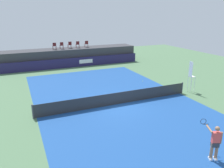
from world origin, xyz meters
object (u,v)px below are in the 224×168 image
spectator_chair_left (62,45)px  spectator_chair_right (78,44)px  spectator_chair_far_right (86,44)px  tennis_ball (143,81)px  umpire_chair (191,75)px  net_post_near (33,112)px  spectator_chair_far_left (54,46)px  spectator_chair_center (70,45)px  net_post_far (182,88)px  tennis_player (215,142)px

spectator_chair_left → spectator_chair_right: bearing=2.6°
spectator_chair_far_right → tennis_ball: bearing=-76.7°
umpire_chair → net_post_near: (-13.25, -0.01, -1.09)m
spectator_chair_far_right → spectator_chair_far_left: bearing=-175.6°
spectator_chair_center → net_post_near: size_ratio=0.89×
spectator_chair_far_right → spectator_chair_right: bearing=-177.9°
spectator_chair_far_right → net_post_far: 15.98m
spectator_chair_far_right → tennis_ball: size_ratio=13.06×
spectator_chair_left → net_post_far: spectator_chair_left is taller
spectator_chair_far_left → tennis_player: spectator_chair_far_left is taller
spectator_chair_far_left → spectator_chair_left: 0.98m
spectator_chair_left → spectator_chair_far_right: (3.43, 0.15, 0.00)m
umpire_chair → net_post_near: 13.30m
spectator_chair_far_left → net_post_far: bearing=-61.2°
net_post_near → tennis_ball: (11.12, 4.43, -0.46)m
spectator_chair_right → tennis_player: bearing=-89.4°
spectator_chair_left → net_post_near: size_ratio=0.89×
spectator_chair_far_left → spectator_chair_center: (2.07, 0.33, 0.00)m
spectator_chair_far_left → umpire_chair: 17.58m
spectator_chair_right → tennis_player: spectator_chair_right is taller
net_post_near → net_post_far: 12.40m
umpire_chair → net_post_near: bearing=-180.0°
spectator_chair_center → tennis_ball: (4.90, -10.91, -2.66)m
spectator_chair_far_right → net_post_far: bearing=-75.9°
net_post_far → spectator_chair_left: bearing=115.6°
umpire_chair → tennis_ball: 5.15m
spectator_chair_right → spectator_chair_far_left: bearing=-174.6°
spectator_chair_center → tennis_player: size_ratio=0.50×
spectator_chair_left → tennis_ball: 12.62m
umpire_chair → spectator_chair_far_left: bearing=121.2°
spectator_chair_left → umpire_chair: bearing=-61.8°
spectator_chair_far_left → spectator_chair_left: same height
spectator_chair_center → spectator_chair_far_right: bearing=0.3°
spectator_chair_left → tennis_ball: bearing=-60.9°
tennis_ball → spectator_chair_right: bearing=109.4°
spectator_chair_center → tennis_player: (1.30, -23.36, -1.73)m
spectator_chair_center → spectator_chair_right: size_ratio=1.00×
spectator_chair_right → spectator_chair_center: bearing=178.2°
spectator_chair_far_left → tennis_player: 23.34m
spectator_chair_far_left → tennis_ball: (6.97, -10.58, -2.66)m
umpire_chair → tennis_player: umpire_chair is taller
spectator_chair_center → tennis_ball: bearing=-65.8°
spectator_chair_left → tennis_player: bearing=-84.1°
tennis_player → spectator_chair_center: bearing=93.2°
net_post_near → spectator_chair_far_right: bearing=60.9°
spectator_chair_left → spectator_chair_right: size_ratio=1.00×
spectator_chair_left → umpire_chair: (8.14, -15.20, -1.11)m
spectator_chair_center → net_post_far: 16.68m
spectator_chair_right → umpire_chair: spectator_chair_right is taller
net_post_far → tennis_player: bearing=-121.3°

